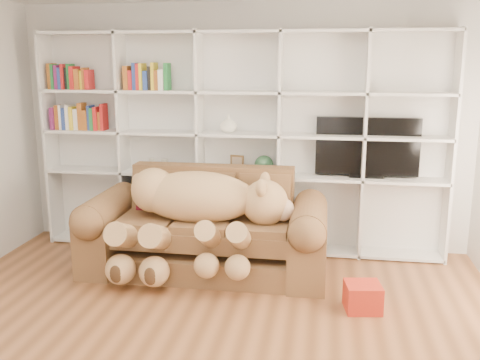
% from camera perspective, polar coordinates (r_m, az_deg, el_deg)
% --- Properties ---
extents(floor, '(5.00, 5.00, 0.00)m').
position_cam_1_polar(floor, '(4.08, -5.52, -18.21)').
color(floor, brown).
rests_on(floor, ground).
extents(wall_back, '(5.00, 0.02, 2.70)m').
position_cam_1_polar(wall_back, '(5.99, 0.25, 5.64)').
color(wall_back, silver).
rests_on(wall_back, floor).
extents(bookshelf, '(4.43, 0.35, 2.40)m').
position_cam_1_polar(bookshelf, '(5.90, -2.27, 5.09)').
color(bookshelf, silver).
rests_on(bookshelf, floor).
extents(sofa, '(2.39, 1.03, 1.01)m').
position_cam_1_polar(sofa, '(5.42, -3.61, -5.69)').
color(sofa, brown).
rests_on(sofa, floor).
extents(teddy_bear, '(1.70, 0.96, 0.99)m').
position_cam_1_polar(teddy_bear, '(5.15, -4.71, -3.09)').
color(teddy_bear, tan).
rests_on(teddy_bear, sofa).
extents(throw_pillow, '(0.43, 0.27, 0.44)m').
position_cam_1_polar(throw_pillow, '(5.62, -8.73, -1.54)').
color(throw_pillow, '#510E1B').
rests_on(throw_pillow, sofa).
extents(gift_box, '(0.33, 0.32, 0.24)m').
position_cam_1_polar(gift_box, '(4.77, 12.96, -12.06)').
color(gift_box, red).
rests_on(gift_box, floor).
extents(tv, '(1.08, 0.18, 0.64)m').
position_cam_1_polar(tv, '(5.82, 13.41, 3.38)').
color(tv, black).
rests_on(tv, bookshelf).
extents(picture_frame, '(0.16, 0.06, 0.19)m').
position_cam_1_polar(picture_frame, '(5.86, -0.32, 1.74)').
color(picture_frame, '#53391C').
rests_on(picture_frame, bookshelf).
extents(green_vase, '(0.21, 0.21, 0.21)m').
position_cam_1_polar(green_vase, '(5.82, 2.57, 1.63)').
color(green_vase, '#2E5A38').
rests_on(green_vase, bookshelf).
extents(figurine_tall, '(0.09, 0.09, 0.14)m').
position_cam_1_polar(figurine_tall, '(6.11, -9.37, 1.64)').
color(figurine_tall, beige).
rests_on(figurine_tall, bookshelf).
extents(figurine_short, '(0.10, 0.10, 0.14)m').
position_cam_1_polar(figurine_short, '(6.06, -8.02, 1.60)').
color(figurine_short, beige).
rests_on(figurine_short, bookshelf).
extents(snow_globe, '(0.09, 0.09, 0.09)m').
position_cam_1_polar(snow_globe, '(6.00, -6.02, 1.39)').
color(snow_globe, silver).
rests_on(snow_globe, bookshelf).
extents(shelf_vase, '(0.21, 0.21, 0.19)m').
position_cam_1_polar(shelf_vase, '(5.81, -1.26, 6.02)').
color(shelf_vase, silver).
rests_on(shelf_vase, bookshelf).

